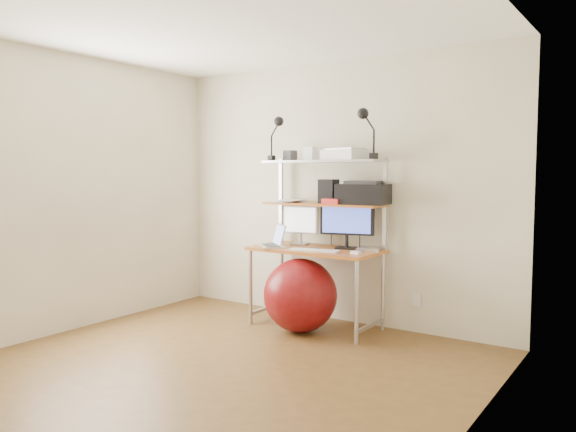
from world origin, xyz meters
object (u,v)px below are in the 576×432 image
at_px(monitor_silver, 301,223).
at_px(monitor_black, 347,221).
at_px(exercise_ball, 300,295).
at_px(laptop, 275,242).
at_px(printer, 363,193).

bearing_deg(monitor_silver, monitor_black, -11.76).
xyz_separation_m(monitor_silver, exercise_ball, (0.23, -0.36, -0.62)).
distance_m(laptop, printer, 0.95).
xyz_separation_m(monitor_black, laptop, (-0.62, -0.27, -0.21)).
relative_size(monitor_silver, printer, 0.83).
bearing_deg(laptop, exercise_ball, 27.13).
relative_size(monitor_black, laptop, 1.28).
bearing_deg(exercise_ball, laptop, 166.52).
relative_size(laptop, exercise_ball, 0.59).
distance_m(monitor_black, printer, 0.30).
distance_m(printer, exercise_ball, 1.08).
relative_size(printer, exercise_ball, 0.72).
distance_m(monitor_silver, printer, 0.73).
height_order(laptop, exercise_ball, laptop).
height_order(laptop, printer, printer).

